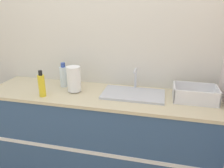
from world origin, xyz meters
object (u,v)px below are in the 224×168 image
object	(u,v)px
dish_rack	(195,96)
bottle_yellow	(42,85)
bottle_clear	(64,76)
sink	(133,93)
paper_towel_roll	(74,79)

from	to	relation	value
dish_rack	bottle_yellow	size ratio (longest dim) A/B	1.52
dish_rack	bottle_yellow	xyz separation A→B (m)	(-1.37, -0.23, 0.06)
dish_rack	bottle_clear	world-z (taller)	bottle_clear
bottle_yellow	dish_rack	bearing A→B (deg)	9.43
dish_rack	bottle_clear	size ratio (longest dim) A/B	1.51
sink	dish_rack	world-z (taller)	sink
sink	dish_rack	size ratio (longest dim) A/B	1.53
bottle_clear	sink	bearing A→B (deg)	-5.40
dish_rack	bottle_yellow	distance (m)	1.39
sink	dish_rack	distance (m)	0.55
sink	bottle_yellow	world-z (taller)	bottle_yellow
sink	paper_towel_roll	bearing A→B (deg)	-175.26
sink	paper_towel_roll	world-z (taller)	paper_towel_roll
paper_towel_roll	bottle_clear	distance (m)	0.20
bottle_clear	bottle_yellow	xyz separation A→B (m)	(-0.08, -0.29, -0.00)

